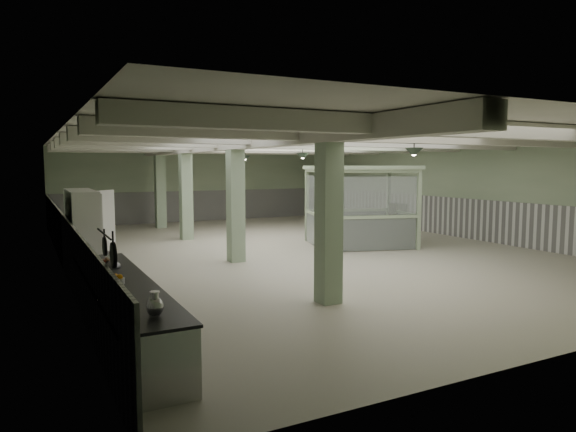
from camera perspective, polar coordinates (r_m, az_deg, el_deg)
name	(u,v)px	position (r m, az deg, el deg)	size (l,w,h in m)	color
floor	(296,250)	(16.77, 0.94, -3.77)	(20.00, 20.00, 0.00)	beige
ceiling	(297,138)	(16.57, 0.96, 8.61)	(14.00, 20.00, 0.02)	white
wall_back	(201,185)	(25.81, -9.63, 3.46)	(14.00, 0.02, 3.60)	#A4B691
wall_left	(60,202)	(14.63, -23.99, 1.47)	(0.02, 20.00, 3.60)	#A4B691
wall_right	(456,190)	(20.82, 18.20, 2.76)	(0.02, 20.00, 3.60)	#A4B691
wainscot_left	(63,241)	(14.74, -23.73, -2.60)	(0.05, 19.90, 1.50)	silver
wainscot_right	(455,217)	(20.87, 18.07, -0.12)	(0.05, 19.90, 1.50)	silver
wainscot_back	(202,206)	(25.85, -9.58, 1.13)	(13.90, 0.05, 1.50)	silver
girder	(223,144)	(15.53, -7.27, 7.95)	(0.45, 19.90, 0.40)	silver
beam_a	(483,129)	(10.58, 20.82, 8.98)	(13.90, 0.35, 0.32)	silver
beam_b	(398,136)	(12.39, 12.10, 8.67)	(13.90, 0.35, 0.32)	silver
beam_c	(339,141)	(14.41, 5.72, 8.32)	(13.90, 0.35, 0.32)	silver
beam_d	(297,144)	(16.56, 0.96, 7.99)	(13.90, 0.35, 0.32)	silver
beam_e	(264,147)	(18.80, -2.68, 7.70)	(13.90, 0.35, 0.32)	silver
beam_f	(238,149)	(21.10, -5.54, 7.45)	(13.90, 0.35, 0.32)	silver
beam_g	(218,150)	(23.43, -7.82, 7.24)	(13.90, 0.35, 0.32)	silver
column_a	(329,213)	(10.14, 4.55, 0.32)	(0.42, 0.42, 3.60)	#98B28F
column_b	(236,199)	(14.62, -5.85, 1.92)	(0.42, 0.42, 3.60)	#98B28F
column_c	(186,191)	(19.35, -11.28, 2.74)	(0.42, 0.42, 3.60)	#98B28F
column_d	(160,187)	(23.22, -14.02, 3.14)	(0.42, 0.42, 3.60)	#98B28F
hook_rail	(104,234)	(7.09, -19.79, -1.87)	(0.02, 0.02, 1.20)	black
pendant_front	(414,152)	(12.70, 13.82, 6.88)	(0.44, 0.44, 0.22)	#2C3B2E
pendant_mid	(303,156)	(17.23, 1.64, 6.66)	(0.44, 0.44, 0.22)	#2C3B2E
pendant_back	(245,158)	(21.74, -4.79, 6.43)	(0.44, 0.44, 0.22)	#2C3B2E
prep_counter	(121,309)	(8.70, -18.06, -9.81)	(0.95, 5.48, 0.91)	#BABABF
pitcher_near	(155,304)	(6.54, -14.58, -9.44)	(0.21, 0.24, 0.31)	#BABABF
pitcher_far	(110,258)	(10.07, -19.20, -4.43)	(0.18, 0.21, 0.26)	#BABABF
veg_colander	(110,263)	(9.76, -19.20, -5.00)	(0.39, 0.39, 0.18)	#3E3E43
orange_bowl	(116,282)	(8.41, -18.55, -6.95)	(0.26, 0.26, 0.09)	#B2B2B7
skillet_near	(113,255)	(6.72, -18.83, -4.14)	(0.32, 0.32, 0.04)	black
skillet_far	(105,247)	(7.47, -19.70, -3.21)	(0.26, 0.26, 0.03)	black
walkin_cooler	(83,236)	(13.05, -21.77, -2.12)	(1.06, 2.33, 2.13)	white
guard_booth	(360,192)	(17.73, 7.99, 2.64)	(4.07, 3.72, 2.73)	#AAC19A
filing_cabinet	(397,222)	(19.12, 12.07, -0.68)	(0.44, 0.63, 1.36)	#595C4C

